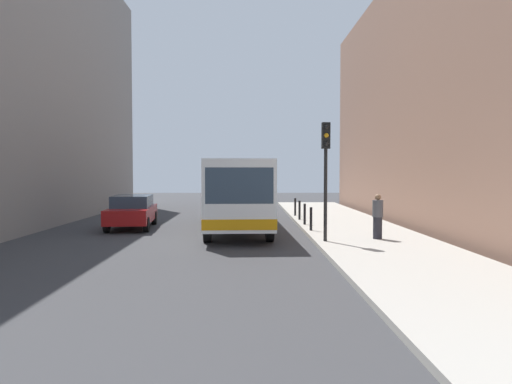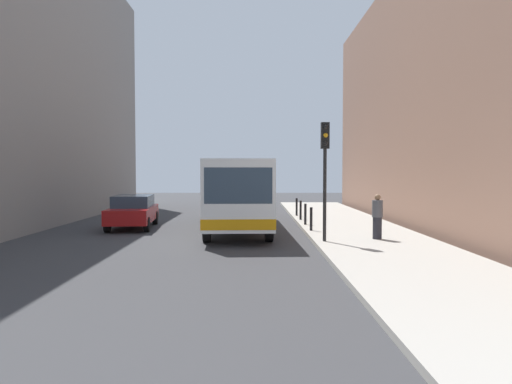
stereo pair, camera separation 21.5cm
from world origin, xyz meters
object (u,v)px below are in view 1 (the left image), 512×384
object	(u,v)px
bollard_mid	(305,214)
bollard_farthest	(295,207)
bollard_near	(311,219)
pedestrian_near_signal	(378,217)
car_beside_bus	(132,211)
traffic_light	(326,159)
bus	(237,190)
bollard_far	(300,210)

from	to	relation	value
bollard_mid	bollard_farthest	distance (m)	4.47
bollard_near	bollard_farthest	xyz separation A→B (m)	(0.00, 6.71, 0.00)
bollard_near	pedestrian_near_signal	distance (m)	3.28
car_beside_bus	pedestrian_near_signal	size ratio (longest dim) A/B	2.82
traffic_light	bollard_mid	xyz separation A→B (m)	(-0.10, 5.33, -2.38)
bollard_near	pedestrian_near_signal	world-z (taller)	pedestrian_near_signal
bus	bollard_farthest	bearing A→B (deg)	-124.22
bus	bollard_near	distance (m)	3.73
bus	car_beside_bus	xyz separation A→B (m)	(-4.74, 0.41, -0.94)
bollard_near	bollard_farthest	size ratio (longest dim) A/B	1.00
bollard_far	bollard_farthest	world-z (taller)	same
traffic_light	bollard_near	size ratio (longest dim) A/B	4.32
car_beside_bus	traffic_light	world-z (taller)	traffic_light
car_beside_bus	bus	bearing A→B (deg)	170.54
bollard_mid	bollard_far	bearing A→B (deg)	90.00
bollard_near	pedestrian_near_signal	bearing A→B (deg)	-50.62
bus	pedestrian_near_signal	xyz separation A→B (m)	(5.14, -4.33, -0.78)
bus	car_beside_bus	bearing A→B (deg)	-7.06
car_beside_bus	bollard_far	xyz separation A→B (m)	(7.81, 2.25, -0.16)
bollard_near	pedestrian_near_signal	size ratio (longest dim) A/B	0.59
traffic_light	bollard_far	size ratio (longest dim) A/B	4.32
bollard_mid	car_beside_bus	bearing A→B (deg)	-179.89
traffic_light	bus	bearing A→B (deg)	122.88
car_beside_bus	bollard_mid	xyz separation A→B (m)	(7.81, 0.01, -0.16)
bus	traffic_light	world-z (taller)	traffic_light
bus	bollard_far	world-z (taller)	bus
traffic_light	bollard_near	bearing A→B (deg)	91.85
bollard_far	pedestrian_near_signal	bearing A→B (deg)	-73.51
traffic_light	bollard_farthest	xyz separation A→B (m)	(-0.10, 9.81, -2.38)
bollard_farthest	pedestrian_near_signal	distance (m)	9.47
bollard_far	bollard_farthest	bearing A→B (deg)	90.00
bollard_farthest	traffic_light	bearing A→B (deg)	-89.42
bollard_farthest	bus	bearing A→B (deg)	-122.10
bus	pedestrian_near_signal	world-z (taller)	bus
bollard_mid	bollard_farthest	world-z (taller)	same
traffic_light	bollard_farthest	bearing A→B (deg)	90.58
bollard_near	bollard_far	bearing A→B (deg)	90.00
car_beside_bus	traffic_light	size ratio (longest dim) A/B	1.10
traffic_light	bollard_mid	bearing A→B (deg)	91.07
traffic_light	pedestrian_near_signal	size ratio (longest dim) A/B	2.55
bus	traffic_light	distance (m)	5.98
bollard_near	bollard_far	size ratio (longest dim) A/B	1.00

